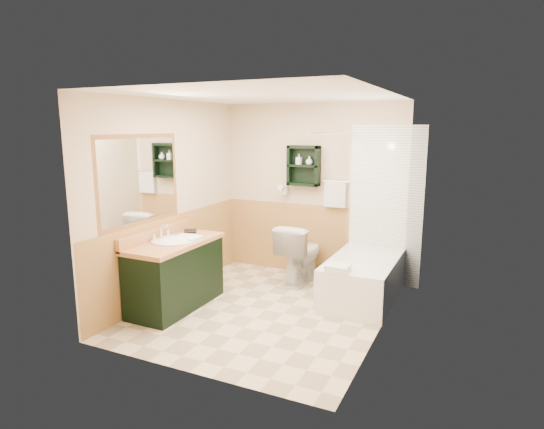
{
  "coord_description": "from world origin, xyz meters",
  "views": [
    {
      "loc": [
        2.16,
        -4.43,
        2.07
      ],
      "look_at": [
        -0.01,
        0.2,
        1.08
      ],
      "focal_mm": 30.0,
      "sensor_mm": 36.0,
      "label": 1
    }
  ],
  "objects": [
    {
      "name": "floor",
      "position": [
        0.0,
        0.0,
        0.0
      ],
      "size": [
        3.0,
        3.0,
        0.0
      ],
      "primitive_type": "plane",
      "color": "beige",
      "rests_on": "ground"
    },
    {
      "name": "back_wall",
      "position": [
        0.0,
        1.52,
        1.2
      ],
      "size": [
        2.6,
        0.04,
        2.4
      ],
      "primitive_type": "cube",
      "color": "beige",
      "rests_on": "ground"
    },
    {
      "name": "left_wall",
      "position": [
        -1.32,
        0.0,
        1.2
      ],
      "size": [
        0.04,
        3.0,
        2.4
      ],
      "primitive_type": "cube",
      "color": "beige",
      "rests_on": "ground"
    },
    {
      "name": "right_wall",
      "position": [
        1.32,
        0.0,
        1.2
      ],
      "size": [
        0.04,
        3.0,
        2.4
      ],
      "primitive_type": "cube",
      "color": "beige",
      "rests_on": "ground"
    },
    {
      "name": "ceiling",
      "position": [
        0.0,
        0.0,
        2.42
      ],
      "size": [
        2.6,
        3.0,
        0.04
      ],
      "primitive_type": "cube",
      "color": "white",
      "rests_on": "back_wall"
    },
    {
      "name": "wainscot_left",
      "position": [
        -1.29,
        0.0,
        0.5
      ],
      "size": [
        2.98,
        2.98,
        1.0
      ],
      "primitive_type": null,
      "color": "tan",
      "rests_on": "left_wall"
    },
    {
      "name": "wainscot_back",
      "position": [
        0.0,
        1.49,
        0.5
      ],
      "size": [
        2.58,
        2.58,
        1.0
      ],
      "primitive_type": null,
      "color": "tan",
      "rests_on": "back_wall"
    },
    {
      "name": "mirror_frame",
      "position": [
        -1.27,
        -0.55,
        1.5
      ],
      "size": [
        1.3,
        1.3,
        1.0
      ],
      "primitive_type": null,
      "color": "brown",
      "rests_on": "left_wall"
    },
    {
      "name": "mirror_glass",
      "position": [
        -1.27,
        -0.55,
        1.5
      ],
      "size": [
        1.2,
        1.2,
        0.9
      ],
      "primitive_type": null,
      "color": "white",
      "rests_on": "left_wall"
    },
    {
      "name": "tile_right",
      "position": [
        1.28,
        0.75,
        1.05
      ],
      "size": [
        1.5,
        1.5,
        2.1
      ],
      "primitive_type": null,
      "color": "white",
      "rests_on": "right_wall"
    },
    {
      "name": "tile_back",
      "position": [
        1.03,
        1.48,
        1.05
      ],
      "size": [
        0.95,
        0.95,
        2.1
      ],
      "primitive_type": null,
      "color": "white",
      "rests_on": "back_wall"
    },
    {
      "name": "tile_accent",
      "position": [
        1.27,
        0.75,
        1.9
      ],
      "size": [
        1.5,
        1.5,
        0.1
      ],
      "primitive_type": null,
      "color": "#134328",
      "rests_on": "right_wall"
    },
    {
      "name": "wall_shelf",
      "position": [
        -0.1,
        1.41,
        1.55
      ],
      "size": [
        0.45,
        0.15,
        0.55
      ],
      "primitive_type": "cube",
      "color": "black",
      "rests_on": "back_wall"
    },
    {
      "name": "hair_dryer",
      "position": [
        -0.4,
        1.43,
        1.2
      ],
      "size": [
        0.1,
        0.24,
        0.18
      ],
      "primitive_type": null,
      "color": "silver",
      "rests_on": "back_wall"
    },
    {
      "name": "towel_bar",
      "position": [
        0.35,
        1.45,
        1.35
      ],
      "size": [
        0.4,
        0.06,
        0.4
      ],
      "primitive_type": null,
      "color": "silver",
      "rests_on": "back_wall"
    },
    {
      "name": "curtain_rod",
      "position": [
        0.53,
        0.75,
        2.0
      ],
      "size": [
        0.03,
        1.6,
        0.03
      ],
      "primitive_type": "cylinder",
      "rotation": [
        1.57,
        0.0,
        0.0
      ],
      "color": "silver",
      "rests_on": "back_wall"
    },
    {
      "name": "shower_curtain",
      "position": [
        0.53,
        0.92,
        1.15
      ],
      "size": [
        1.05,
        1.05,
        1.7
      ],
      "primitive_type": null,
      "color": "beige",
      "rests_on": "curtain_rod"
    },
    {
      "name": "vanity",
      "position": [
        -0.99,
        -0.35,
        0.4
      ],
      "size": [
        0.59,
        1.24,
        0.79
      ],
      "primitive_type": "cube",
      "color": "black",
      "rests_on": "ground"
    },
    {
      "name": "bathtub",
      "position": [
        0.93,
        0.86,
        0.26
      ],
      "size": [
        0.77,
        1.5,
        0.51
      ],
      "primitive_type": "cube",
      "color": "silver",
      "rests_on": "ground"
    },
    {
      "name": "toilet",
      "position": [
        -0.0,
        1.08,
        0.4
      ],
      "size": [
        0.51,
        0.84,
        0.79
      ],
      "primitive_type": "imported",
      "rotation": [
        0.0,
        0.0,
        3.06
      ],
      "color": "silver",
      "rests_on": "ground"
    },
    {
      "name": "counter_towel",
      "position": [
        -0.89,
        -0.23,
        0.81
      ],
      "size": [
        0.3,
        0.23,
        0.04
      ],
      "primitive_type": "cube",
      "color": "silver",
      "rests_on": "vanity"
    },
    {
      "name": "vanity_book",
      "position": [
        -1.16,
        0.07,
        0.89
      ],
      "size": [
        0.14,
        0.1,
        0.2
      ],
      "primitive_type": "imported",
      "rotation": [
        0.0,
        0.0,
        0.56
      ],
      "color": "black",
      "rests_on": "vanity"
    },
    {
      "name": "tub_towel",
      "position": [
        0.78,
        0.21,
        0.55
      ],
      "size": [
        0.25,
        0.21,
        0.07
      ],
      "primitive_type": "cube",
      "color": "silver",
      "rests_on": "bathtub"
    },
    {
      "name": "soap_bottle_a",
      "position": [
        -0.17,
        1.4,
        1.6
      ],
      "size": [
        0.08,
        0.15,
        0.07
      ],
      "primitive_type": "imported",
      "rotation": [
        0.0,
        0.0,
        -0.07
      ],
      "color": "silver",
      "rests_on": "wall_shelf"
    },
    {
      "name": "soap_bottle_b",
      "position": [
        -0.02,
        1.4,
        1.61
      ],
      "size": [
        0.13,
        0.14,
        0.09
      ],
      "primitive_type": "imported",
      "rotation": [
        0.0,
        0.0,
        -0.43
      ],
      "color": "silver",
      "rests_on": "wall_shelf"
    }
  ]
}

